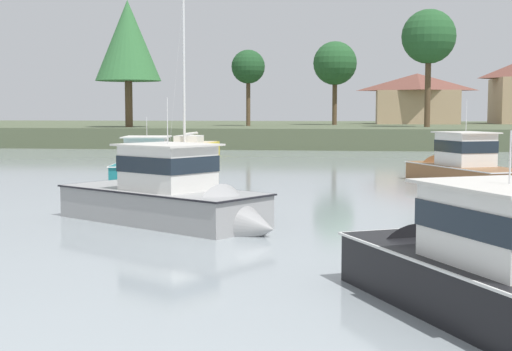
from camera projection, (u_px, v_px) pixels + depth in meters
The scene contains 11 objects.
far_shore_bank at pixel (298, 132), 92.85m from camera, with size 180.58×51.67×1.99m, color #4C563D.
cruiser_wood at pixel (457, 172), 36.76m from camera, with size 5.83×9.05×5.11m.
sailboat_yellow at pixel (187, 155), 55.24m from camera, with size 3.20×9.88×12.91m.
cruiser_grey at pixel (179, 207), 23.42m from camera, with size 8.54×6.70×5.03m.
cruiser_black at pixel (475, 282), 13.30m from camera, with size 6.03×8.83×4.20m.
cruiser_teal at pixel (148, 170), 39.02m from camera, with size 3.76×8.43×4.27m.
shore_tree_inland_c at pixel (335, 64), 85.61m from camera, with size 5.11×5.11×9.79m.
shore_tree_far_left at pixel (128, 41), 73.46m from camera, with size 6.62×6.62×12.77m.
shore_tree_center_left at pixel (429, 37), 73.90m from camera, with size 5.49×5.49×11.93m.
shore_tree_left at pixel (248, 67), 79.60m from camera, with size 3.69×3.69×8.31m.
cottage_behind_trees at pixel (417, 98), 92.46m from camera, with size 10.90×7.30×6.37m.
Camera 1 is at (6.90, -5.01, 3.66)m, focal length 51.17 mm.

